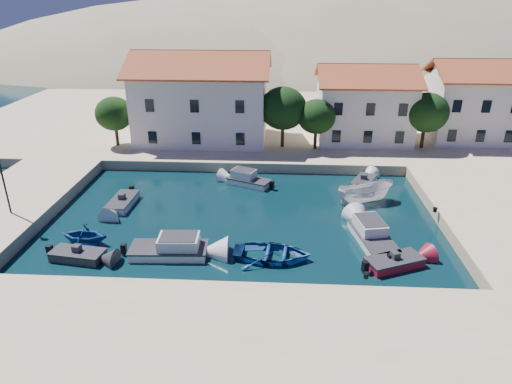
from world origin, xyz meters
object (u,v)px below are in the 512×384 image
building_left (202,95)px  building_right (472,99)px  building_mid (364,102)px  boat_east (364,202)px  lamppost (0,166)px  cabin_cruiser_south (169,249)px  rowboat_south (272,258)px  cabin_cruiser_east (373,236)px

building_left → building_right: (30.00, 2.00, -0.46)m
building_mid → boat_east: 16.33m
lamppost → cabin_cruiser_south: size_ratio=1.18×
lamppost → cabin_cruiser_south: (12.94, -3.69, -4.28)m
cabin_cruiser_south → rowboat_south: bearing=-3.4°
building_left → boat_east: size_ratio=2.97×
building_right → cabin_cruiser_south: bearing=-138.0°
building_mid → cabin_cruiser_south: 30.10m
cabin_cruiser_south → cabin_cruiser_east: 14.30m
building_right → cabin_cruiser_south: building_right is taller
building_mid → lamppost: size_ratio=1.69×
rowboat_south → cabin_cruiser_east: size_ratio=0.95×
building_mid → lamppost: building_mid is taller
building_left → cabin_cruiser_east: building_left is taller
building_mid → rowboat_south: building_mid is taller
cabin_cruiser_east → building_mid: bearing=-17.3°
rowboat_south → boat_east: (7.59, 9.43, 0.00)m
rowboat_south → cabin_cruiser_east: bearing=-65.4°
cabin_cruiser_east → rowboat_south: bearing=99.2°
building_left → building_right: building_left is taller
building_mid → lamppost: 36.21m
rowboat_south → cabin_cruiser_south: bearing=93.7°
building_left → cabin_cruiser_south: (1.44, -23.69, -5.46)m
lamppost → building_mid: bearing=35.4°
lamppost → rowboat_south: 20.83m
cabin_cruiser_south → lamppost: bearing=161.5°
cabin_cruiser_east → boat_east: cabin_cruiser_east is taller
building_mid → building_left: bearing=-176.8°
building_left → rowboat_south: size_ratio=2.83×
lamppost → rowboat_south: lamppost is taller
cabin_cruiser_south → rowboat_south: size_ratio=1.02×
lamppost → cabin_cruiser_east: lamppost is taller
building_mid → boat_east: (-1.98, -15.34, -5.22)m
building_right → lamppost: building_right is taller
building_mid → cabin_cruiser_south: building_mid is taller
cabin_cruiser_east → boat_east: 6.87m
boat_east → cabin_cruiser_south: bearing=104.1°
building_left → building_mid: size_ratio=1.40×
cabin_cruiser_south → building_mid: bearing=53.5°
building_mid → rowboat_south: size_ratio=2.02×
building_mid → rowboat_south: bearing=-111.1°
building_right → rowboat_south: building_right is taller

